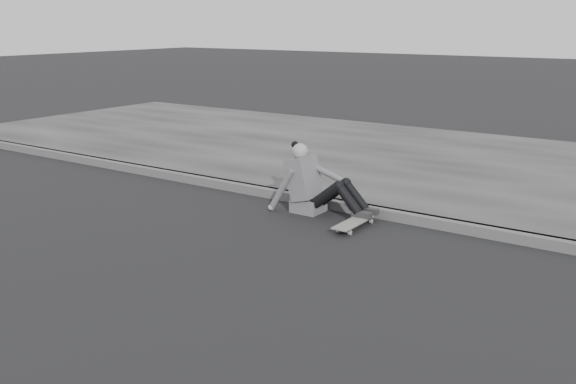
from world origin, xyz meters
TOP-DOWN VIEW (x-y plane):
  - ground at (0.00, 0.00)m, footprint 80.00×80.00m
  - curb at (0.00, 2.58)m, footprint 24.00×0.16m
  - skateboard at (-2.07, 2.04)m, footprint 0.20×0.78m
  - seated_woman at (-2.80, 2.28)m, footprint 1.38×0.46m

SIDE VIEW (x-z plane):
  - ground at x=0.00m, z-range 0.00..0.00m
  - curb at x=0.00m, z-range 0.00..0.12m
  - skateboard at x=-2.07m, z-range 0.03..0.12m
  - seated_woman at x=-2.80m, z-range -0.08..0.80m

